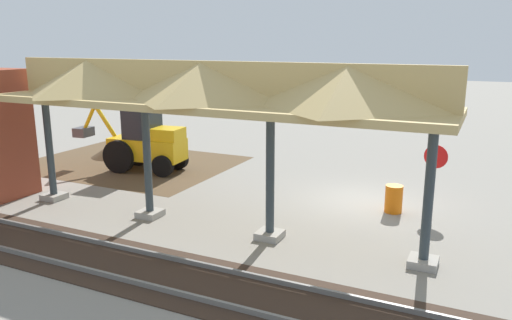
{
  "coord_description": "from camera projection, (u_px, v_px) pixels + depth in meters",
  "views": [
    {
      "loc": [
        -3.72,
        16.48,
        5.43
      ],
      "look_at": [
        3.16,
        2.02,
        1.6
      ],
      "focal_mm": 35.0,
      "sensor_mm": 36.0,
      "label": 1
    }
  ],
  "objects": [
    {
      "name": "ground_plane",
      "position": [
        363.0,
        202.0,
        17.29
      ],
      "size": [
        120.0,
        120.0,
        0.0
      ],
      "primitive_type": "plane",
      "color": "gray"
    },
    {
      "name": "dirt_work_zone",
      "position": [
        130.0,
        163.0,
        22.74
      ],
      "size": [
        9.2,
        7.0,
        0.01
      ],
      "primitive_type": "cube",
      "color": "brown",
      "rests_on": "ground"
    },
    {
      "name": "platform_canopy",
      "position": [
        203.0,
        87.0,
        14.0
      ],
      "size": [
        13.67,
        3.2,
        4.9
      ],
      "color": "#9E998E",
      "rests_on": "ground"
    },
    {
      "name": "rail_tracks",
      "position": [
        278.0,
        301.0,
        10.63
      ],
      "size": [
        60.0,
        2.58,
        0.15
      ],
      "color": "slate",
      "rests_on": "ground"
    },
    {
      "name": "stop_sign",
      "position": [
        435.0,
        164.0,
        16.0
      ],
      "size": [
        0.75,
        0.18,
        2.21
      ],
      "color": "gray",
      "rests_on": "ground"
    },
    {
      "name": "backhoe",
      "position": [
        144.0,
        142.0,
        21.18
      ],
      "size": [
        5.21,
        1.98,
        2.82
      ],
      "color": "#EAB214",
      "rests_on": "ground"
    },
    {
      "name": "dirt_mound",
      "position": [
        114.0,
        157.0,
        24.06
      ],
      "size": [
        4.22,
        4.22,
        1.33
      ],
      "primitive_type": "cone",
      "color": "brown",
      "rests_on": "ground"
    },
    {
      "name": "traffic_barrel",
      "position": [
        394.0,
        199.0,
        16.14
      ],
      "size": [
        0.56,
        0.56,
        0.9
      ],
      "primitive_type": "cylinder",
      "color": "orange",
      "rests_on": "ground"
    }
  ]
}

